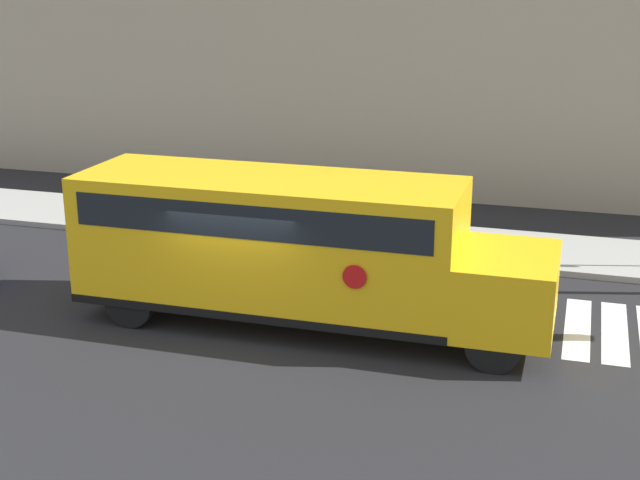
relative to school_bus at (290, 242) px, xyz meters
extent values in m
plane|color=black|center=(-0.73, -0.64, -1.69)|extent=(60.00, 60.00, 0.00)
cube|color=#9E9E99|center=(-0.73, 5.86, -1.62)|extent=(44.00, 3.00, 0.15)
cube|color=#9E937F|center=(-0.73, 12.36, 3.07)|extent=(32.00, 4.00, 9.52)
cube|color=white|center=(4.81, 1.36, -1.69)|extent=(0.50, 3.20, 0.01)
cube|color=white|center=(5.51, 1.36, -1.69)|extent=(0.50, 3.20, 0.01)
cube|color=white|center=(6.21, 1.36, -1.69)|extent=(0.50, 3.20, 0.01)
cube|color=yellow|center=(-0.43, 0.00, 0.01)|extent=(7.49, 2.50, 2.50)
cube|color=yellow|center=(4.20, 0.00, -0.55)|extent=(1.77, 2.50, 1.38)
cube|color=black|center=(-0.43, 0.00, -1.16)|extent=(7.49, 2.54, 0.16)
cube|color=black|center=(-0.43, 0.00, 0.71)|extent=(6.89, 2.53, 0.64)
cylinder|color=red|center=(1.63, -1.29, -0.12)|extent=(0.44, 0.02, 0.44)
cylinder|color=black|center=(4.11, 1.08, -1.19)|extent=(1.00, 0.30, 1.00)
cylinder|color=black|center=(4.11, -1.08, -1.19)|extent=(1.00, 0.30, 1.00)
cylinder|color=black|center=(-2.98, 1.08, -1.19)|extent=(1.00, 0.30, 1.00)
cylinder|color=black|center=(-2.98, -1.08, -1.19)|extent=(1.00, 0.30, 1.00)
camera|label=1|loc=(5.34, -15.68, 5.19)|focal=50.00mm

